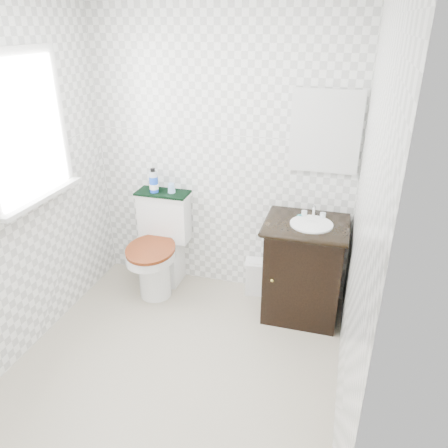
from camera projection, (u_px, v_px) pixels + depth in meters
The scene contains 14 objects.
floor at pixel (173, 370), 3.03m from camera, with size 2.40×2.40×0.00m, color #C1B69C.
wall_back at pixel (221, 155), 3.56m from camera, with size 2.40×2.40×0.00m, color white.
wall_front at pixel (21, 347), 1.47m from camera, with size 2.40×2.40×0.00m, color white.
wall_left at pixel (4, 192), 2.79m from camera, with size 2.40×2.40×0.00m, color white.
wall_right at pixel (360, 235), 2.24m from camera, with size 2.40×2.40×0.00m, color white.
window at pixel (23, 130), 2.85m from camera, with size 0.02×0.70×0.90m, color white.
mirror at pixel (325, 132), 3.23m from camera, with size 0.50×0.02×0.60m, color silver.
toilet at pixel (160, 250), 3.83m from camera, with size 0.48×0.67×0.85m.
vanity at pixel (304, 268), 3.44m from camera, with size 0.61×0.53×0.92m.
trash_bin at pixel (257, 277), 3.83m from camera, with size 0.24×0.20×0.31m.
towel at pixel (163, 193), 3.73m from camera, with size 0.45×0.22×0.02m, color black.
mouthwash_bottle at pixel (154, 181), 3.69m from camera, with size 0.07×0.07×0.21m.
cup at pixel (171, 188), 3.70m from camera, with size 0.07×0.07×0.08m, color #92BBEF.
soap_bar at pixel (301, 216), 3.37m from camera, with size 0.07×0.05×0.02m, color #197478.
Camera 1 is at (0.98, -2.12, 2.20)m, focal length 35.00 mm.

